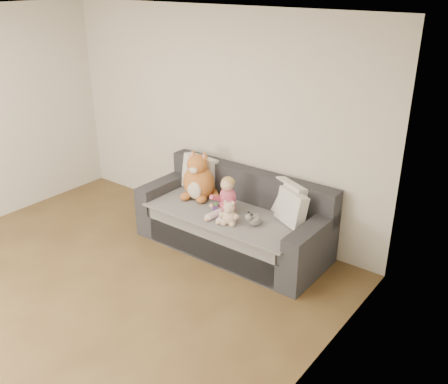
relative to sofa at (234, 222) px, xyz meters
The scene contains 10 objects.
room_shell 2.01m from the sofa, 110.55° to the right, with size 5.00×5.00×5.00m.
sofa is the anchor object (origin of this frame).
cushion_left 0.79m from the sofa, 163.52° to the left, with size 0.48×0.25×0.44m.
cushion_right_back 0.71m from the sofa, 20.83° to the left, with size 0.47×0.35×0.40m.
cushion_right_front 0.76m from the sofa, ahead, with size 0.43×0.33×0.37m.
toddler 0.37m from the sofa, 92.91° to the right, with size 0.30×0.43×0.43m.
plush_cat 0.65m from the sofa, behind, with size 0.48×0.47×0.60m.
teddy_bear 0.46m from the sofa, 62.38° to the right, with size 0.21×0.17×0.27m.
plush_cow 0.50m from the sofa, 25.55° to the right, with size 0.14×0.20×0.17m.
sippy_cup 0.32m from the sofa, 118.16° to the right, with size 0.12×0.09×0.13m.
Camera 1 is at (3.58, -2.03, 2.92)m, focal length 40.00 mm.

